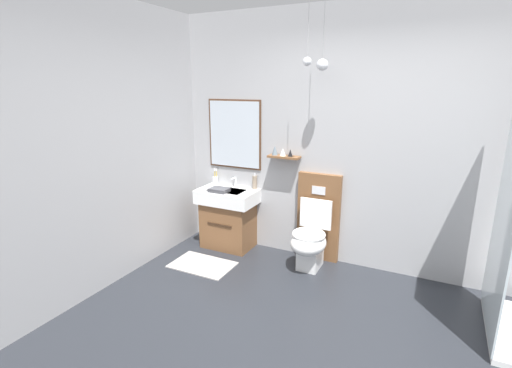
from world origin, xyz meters
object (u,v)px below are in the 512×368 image
folded_hand_towel (219,190)px  soap_dispenser (255,182)px  toilet (313,233)px  vanity_sink_left (228,216)px  toothbrush_cup (215,180)px

folded_hand_towel → soap_dispenser: bearing=42.5°
toilet → folded_hand_towel: size_ratio=4.55×
vanity_sink_left → toilet: bearing=-0.5°
toilet → soap_dispenser: bearing=167.9°
toilet → toothbrush_cup: (-1.35, 0.16, 0.41)m
toilet → folded_hand_towel: (-1.12, -0.12, 0.37)m
vanity_sink_left → folded_hand_towel: (-0.04, -0.13, 0.36)m
toilet → soap_dispenser: size_ratio=5.03×
vanity_sink_left → folded_hand_towel: size_ratio=3.30×
vanity_sink_left → soap_dispenser: soap_dispenser is taller
soap_dispenser → vanity_sink_left: bearing=-149.9°
toothbrush_cup → soap_dispenser: bearing=1.1°
vanity_sink_left → toothbrush_cup: toothbrush_cup is taller
vanity_sink_left → toothbrush_cup: 0.50m
toilet → vanity_sink_left: bearing=179.5°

